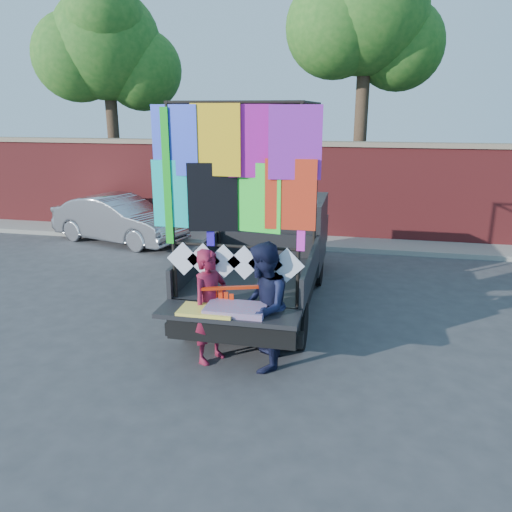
% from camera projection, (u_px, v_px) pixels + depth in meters
% --- Properties ---
extents(ground, '(90.00, 90.00, 0.00)m').
position_uv_depth(ground, '(272.00, 355.00, 7.22)').
color(ground, '#38383A').
rests_on(ground, ground).
extents(brick_wall, '(30.00, 0.45, 2.61)m').
position_uv_depth(brick_wall, '(319.00, 190.00, 13.40)').
color(brick_wall, maroon).
rests_on(brick_wall, ground).
extents(curb, '(30.00, 1.20, 0.12)m').
position_uv_depth(curb, '(314.00, 242.00, 13.11)').
color(curb, gray).
rests_on(curb, ground).
extents(tree_left, '(4.20, 3.30, 7.05)m').
position_uv_depth(tree_left, '(106.00, 49.00, 14.67)').
color(tree_left, '#38281C').
rests_on(tree_left, ground).
extents(tree_mid, '(4.20, 3.30, 7.73)m').
position_uv_depth(tree_mid, '(368.00, 18.00, 13.01)').
color(tree_mid, '#38281C').
rests_on(tree_mid, ground).
extents(pickup_truck, '(2.23, 5.61, 3.53)m').
position_uv_depth(pickup_truck, '(271.00, 248.00, 9.46)').
color(pickup_truck, black).
rests_on(pickup_truck, ground).
extents(sedan, '(3.95, 2.30, 1.23)m').
position_uv_depth(sedan, '(119.00, 219.00, 13.23)').
color(sedan, '#AAABB1').
rests_on(sedan, ground).
extents(woman, '(0.62, 0.71, 1.63)m').
position_uv_depth(woman, '(211.00, 306.00, 6.87)').
color(woman, maroon).
rests_on(woman, ground).
extents(man, '(0.75, 0.92, 1.77)m').
position_uv_depth(man, '(263.00, 307.00, 6.67)').
color(man, '#161A38').
rests_on(man, ground).
extents(streamer_bundle, '(0.89, 0.34, 0.64)m').
position_uv_depth(streamer_bundle, '(229.00, 300.00, 6.75)').
color(streamer_bundle, red).
rests_on(streamer_bundle, ground).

